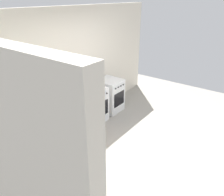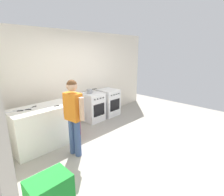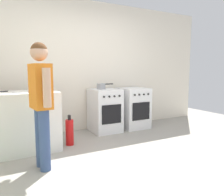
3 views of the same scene
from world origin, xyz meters
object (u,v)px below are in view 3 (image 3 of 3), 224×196
object	(u,v)px
pot	(101,86)
oven_right	(133,108)
knife_utility	(0,92)
oven_left	(105,110)
person	(41,96)
fire_extinguisher	(70,132)
knife_carving	(25,92)

from	to	relation	value
pot	oven_right	bearing A→B (deg)	-3.62
pot	knife_utility	size ratio (longest dim) A/B	1.45
oven_left	person	xyz separation A→B (m)	(-1.41, -1.16, 0.48)
oven_left	knife_utility	size ratio (longest dim) A/B	3.48
knife_utility	person	bearing A→B (deg)	-64.25
knife_utility	fire_extinguisher	distance (m)	1.21
oven_left	knife_carving	world-z (taller)	knife_carving
oven_left	person	world-z (taller)	person
oven_right	knife_carving	bearing A→B (deg)	-166.48
knife_carving	fire_extinguisher	bearing A→B (deg)	4.42
oven_right	knife_carving	world-z (taller)	knife_carving
oven_right	knife_carving	distance (m)	2.31
oven_left	fire_extinguisher	bearing A→B (deg)	-151.22
oven_left	fire_extinguisher	xyz separation A→B (m)	(-0.87, -0.48, -0.21)
pot	knife_utility	bearing A→B (deg)	-170.14
fire_extinguisher	knife_utility	bearing A→B (deg)	167.78
pot	person	bearing A→B (deg)	-138.40
knife_carving	oven_left	bearing A→B (deg)	19.11
oven_right	person	xyz separation A→B (m)	(-2.09, -1.16, 0.48)
knife_utility	fire_extinguisher	xyz separation A→B (m)	(0.98, -0.21, -0.69)
person	pot	bearing A→B (deg)	41.60
pot	person	size ratio (longest dim) A/B	0.23
person	knife_utility	bearing A→B (deg)	115.75
person	fire_extinguisher	xyz separation A→B (m)	(0.54, 0.69, -0.69)
oven_right	fire_extinguisher	xyz separation A→B (m)	(-1.54, -0.48, -0.21)
knife_carving	fire_extinguisher	distance (m)	0.95
oven_right	knife_utility	world-z (taller)	knife_utility
pot	fire_extinguisher	world-z (taller)	pot
fire_extinguisher	person	bearing A→B (deg)	-128.42
knife_carving	pot	bearing A→B (deg)	21.28
pot	knife_carving	bearing A→B (deg)	-158.72
pot	knife_utility	distance (m)	1.82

